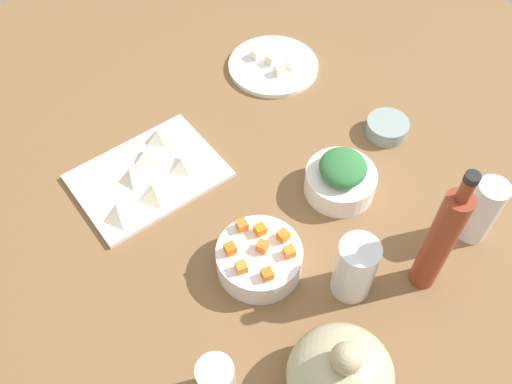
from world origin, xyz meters
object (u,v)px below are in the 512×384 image
at_px(bowl_carrots, 259,259).
at_px(drinking_glass_0, 482,211).
at_px(teapot, 340,375).
at_px(drinking_glass_2, 355,268).
at_px(cutting_board, 149,176).
at_px(bottle_0, 440,241).
at_px(bowl_small_side, 387,128).
at_px(bowl_greens, 340,182).
at_px(plate_tofu, 273,66).
at_px(drinking_glass_1, 216,381).

xyz_separation_m(bowl_carrots, drinking_glass_0, (-0.35, 0.21, 0.04)).
height_order(teapot, drinking_glass_2, teapot).
bearing_deg(teapot, drinking_glass_0, -174.99).
bearing_deg(cutting_board, bowl_carrots, 96.44).
bearing_deg(bowl_carrots, drinking_glass_0, 149.43).
bearing_deg(drinking_glass_0, drinking_glass_2, -15.66).
height_order(bottle_0, drinking_glass_2, bottle_0).
distance_m(bowl_small_side, drinking_glass_0, 0.29).
bearing_deg(drinking_glass_2, cutting_board, -73.56).
relative_size(cutting_board, bowl_greens, 2.05).
xyz_separation_m(bowl_small_side, drinking_glass_0, (0.07, 0.27, 0.05)).
distance_m(bottle_0, drinking_glass_2, 0.14).
bearing_deg(cutting_board, drinking_glass_0, 127.03).
xyz_separation_m(bowl_greens, drinking_glass_2, (0.14, 0.16, 0.04)).
distance_m(bowl_carrots, drinking_glass_2, 0.17).
relative_size(bowl_greens, teapot, 0.77).
relative_size(cutting_board, bowl_small_side, 3.18).
bearing_deg(cutting_board, bowl_small_side, 152.80).
distance_m(bowl_greens, drinking_glass_2, 0.22).
bearing_deg(plate_tofu, drinking_glass_2, 61.15).
bearing_deg(bowl_small_side, bowl_greens, 12.08).
bearing_deg(cutting_board, bowl_greens, 134.23).
bearing_deg(bowl_small_side, plate_tofu, -82.32).
bearing_deg(teapot, drinking_glass_1, -38.74).
relative_size(bowl_small_side, drinking_glass_1, 0.92).
bearing_deg(cutting_board, drinking_glass_1, 69.32).
height_order(bowl_carrots, bottle_0, bottle_0).
bearing_deg(bottle_0, bowl_greens, -97.65).
relative_size(teapot, drinking_glass_2, 1.38).
bearing_deg(plate_tofu, bowl_small_side, 97.68).
distance_m(cutting_board, bottle_0, 0.57).
relative_size(plate_tofu, drinking_glass_0, 1.52).
height_order(bowl_greens, bowl_small_side, bowl_greens).
distance_m(bowl_greens, drinking_glass_0, 0.26).
bearing_deg(drinking_glass_1, bottle_0, 168.26).
bearing_deg(bottle_0, plate_tofu, -106.73).
bearing_deg(drinking_glass_2, bottle_0, 145.99).
xyz_separation_m(bowl_small_side, drinking_glass_2, (0.33, 0.20, 0.05)).
bearing_deg(bottle_0, drinking_glass_2, -34.01).
bearing_deg(cutting_board, plate_tofu, -168.83).
distance_m(plate_tofu, drinking_glass_2, 0.59).
bearing_deg(bowl_carrots, bottle_0, 134.29).
bearing_deg(drinking_glass_2, bowl_small_side, -148.44).
distance_m(cutting_board, plate_tofu, 0.42).
bearing_deg(drinking_glass_0, teapot, 5.01).
xyz_separation_m(bottle_0, drinking_glass_2, (0.11, -0.07, -0.06)).
relative_size(plate_tofu, bowl_greens, 1.54).
bearing_deg(plate_tofu, drinking_glass_0, 86.97).
bearing_deg(bowl_carrots, drinking_glass_2, 125.08).
bearing_deg(drinking_glass_2, bowl_greens, -130.82).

